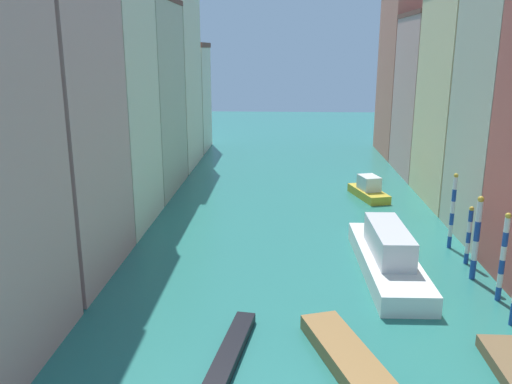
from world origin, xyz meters
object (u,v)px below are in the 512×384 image
at_px(mooring_pole_1, 503,257).
at_px(motorboat_1, 349,359).
at_px(mooring_pole_4, 453,210).
at_px(vaporetto_white, 388,256).
at_px(mooring_pole_2, 476,237).
at_px(mooring_pole_3, 469,235).
at_px(gondola_black, 218,380).
at_px(motorboat_0, 369,190).

relative_size(mooring_pole_1, motorboat_1, 0.68).
xyz_separation_m(mooring_pole_1, mooring_pole_4, (-0.29, 7.90, 0.13)).
height_order(mooring_pole_1, vaporetto_white, mooring_pole_1).
bearing_deg(mooring_pole_1, mooring_pole_2, 99.04).
distance_m(mooring_pole_3, mooring_pole_4, 2.89).
bearing_deg(mooring_pole_1, vaporetto_white, 146.38).
bearing_deg(mooring_pole_3, mooring_pole_1, -89.42).
bearing_deg(motorboat_1, mooring_pole_4, 59.60).
xyz_separation_m(gondola_black, motorboat_1, (5.47, 1.67, 0.11)).
height_order(mooring_pole_2, motorboat_1, mooring_pole_2).
distance_m(mooring_pole_4, vaporetto_white, 6.86).
relative_size(mooring_pole_1, mooring_pole_3, 1.31).
xyz_separation_m(gondola_black, motorboat_0, (10.41, 28.81, 0.50)).
distance_m(vaporetto_white, motorboat_1, 10.86).
height_order(gondola_black, motorboat_1, motorboat_1).
relative_size(mooring_pole_1, mooring_pole_4, 0.95).
xyz_separation_m(mooring_pole_2, motorboat_0, (-3.47, 17.66, -1.87)).
xyz_separation_m(mooring_pole_2, vaporetto_white, (-4.89, 0.76, -1.56)).
relative_size(mooring_pole_3, vaporetto_white, 0.32).
distance_m(mooring_pole_1, mooring_pole_2, 2.82).
xyz_separation_m(mooring_pole_2, gondola_black, (-13.88, -11.16, -2.37)).
relative_size(mooring_pole_2, gondola_black, 0.47).
xyz_separation_m(mooring_pole_1, vaporetto_white, (-5.33, 3.55, -1.50)).
bearing_deg(mooring_pole_3, motorboat_0, 104.14).
height_order(vaporetto_white, motorboat_1, vaporetto_white).
xyz_separation_m(motorboat_0, motorboat_1, (-4.94, -27.15, -0.38)).
relative_size(mooring_pole_1, vaporetto_white, 0.42).
relative_size(mooring_pole_3, motorboat_1, 0.52).
bearing_deg(mooring_pole_2, motorboat_0, 101.12).
bearing_deg(mooring_pole_3, gondola_black, -136.63).
height_order(vaporetto_white, motorboat_0, vaporetto_white).
height_order(vaporetto_white, gondola_black, vaporetto_white).
distance_m(mooring_pole_1, mooring_pole_3, 5.14).
distance_m(mooring_pole_3, motorboat_0, 15.86).
height_order(mooring_pole_1, motorboat_0, mooring_pole_1).
bearing_deg(motorboat_1, mooring_pole_3, 53.31).
distance_m(mooring_pole_1, gondola_black, 16.75).
bearing_deg(motorboat_0, gondola_black, -109.87).
distance_m(mooring_pole_2, mooring_pole_4, 5.12).
height_order(mooring_pole_2, vaporetto_white, mooring_pole_2).
distance_m(mooring_pole_1, vaporetto_white, 6.58).
height_order(mooring_pole_3, vaporetto_white, mooring_pole_3).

